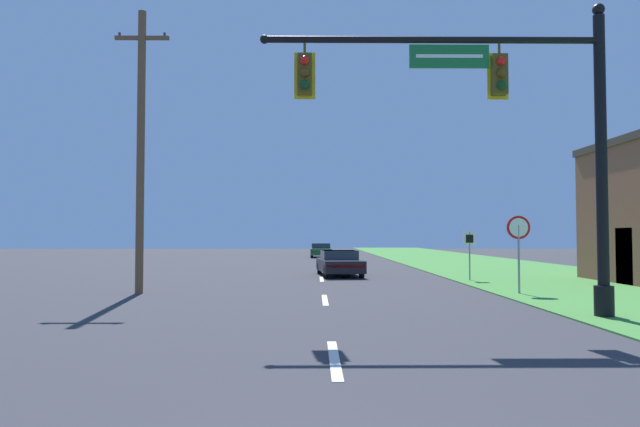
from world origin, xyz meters
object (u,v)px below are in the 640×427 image
at_px(signal_mast, 518,129).
at_px(utility_pole_near, 141,146).
at_px(car_ahead, 339,263).
at_px(route_sign_post, 469,244).
at_px(stop_sign, 519,237).
at_px(far_car, 321,250).

bearing_deg(signal_mast, utility_pole_near, 151.78).
height_order(car_ahead, route_sign_post, route_sign_post).
xyz_separation_m(signal_mast, stop_sign, (1.86, 5.22, -2.53)).
relative_size(car_ahead, utility_pole_near, 0.49).
distance_m(route_sign_post, utility_pole_near, 13.65).
xyz_separation_m(car_ahead, utility_pole_near, (-6.94, -8.21, 4.25)).
xyz_separation_m(route_sign_post, utility_pole_near, (-12.26, -5.00, 3.33)).
bearing_deg(signal_mast, car_ahead, 104.47).
height_order(signal_mast, stop_sign, signal_mast).
distance_m(far_car, route_sign_post, 26.92).
bearing_deg(stop_sign, utility_pole_near, 178.02).
height_order(signal_mast, far_car, signal_mast).
height_order(far_car, route_sign_post, route_sign_post).
relative_size(signal_mast, car_ahead, 1.79).
distance_m(stop_sign, route_sign_post, 5.44).
xyz_separation_m(car_ahead, route_sign_post, (5.32, -3.21, 0.92)).
bearing_deg(signal_mast, stop_sign, 70.36).
xyz_separation_m(signal_mast, utility_pole_near, (-10.52, 5.64, 0.46)).
relative_size(signal_mast, route_sign_post, 4.04).
bearing_deg(route_sign_post, car_ahead, 148.87).
relative_size(far_car, stop_sign, 1.71).
xyz_separation_m(far_car, stop_sign, (6.05, -31.67, 1.26)).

